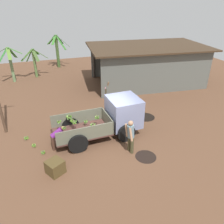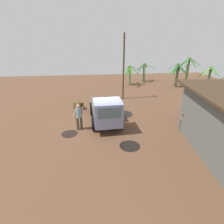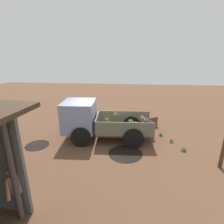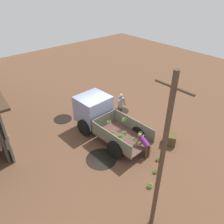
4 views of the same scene
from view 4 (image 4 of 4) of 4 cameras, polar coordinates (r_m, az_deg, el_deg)
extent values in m
plane|color=brown|center=(12.95, -1.24, -5.10)|extent=(36.00, 36.00, 0.00)
cylinder|color=black|center=(14.84, 2.44, 0.30)|extent=(1.01, 1.01, 0.01)
cylinder|color=black|center=(11.25, -2.80, -12.13)|extent=(1.57, 1.57, 0.01)
cylinder|color=black|center=(14.35, -12.76, -1.81)|extent=(1.16, 1.16, 0.01)
cube|color=#52322C|center=(11.70, 2.64, -6.58)|extent=(2.97, 1.91, 0.08)
cube|color=#646653|center=(10.98, -0.47, -6.92)|extent=(2.89, 0.18, 0.72)
cube|color=#646653|center=(11.98, 5.57, -3.29)|extent=(2.89, 0.18, 0.72)
cube|color=#646653|center=(12.28, -2.06, -2.12)|extent=(0.13, 1.78, 0.72)
cube|color=#7F88AF|center=(12.72, -4.94, 0.90)|extent=(1.69, 1.81, 1.55)
cube|color=#4C606B|center=(13.13, -7.25, 3.40)|extent=(0.09, 1.39, 0.68)
cylinder|color=black|center=(12.53, -7.33, -4.07)|extent=(0.98, 0.27, 0.98)
cylinder|color=black|center=(13.48, -1.11, -0.89)|extent=(0.98, 0.27, 0.98)
cylinder|color=black|center=(11.00, 0.88, -9.86)|extent=(0.98, 0.27, 0.98)
cylinder|color=black|center=(12.06, 7.19, -5.73)|extent=(0.98, 0.27, 0.98)
sphere|color=#453E2D|center=(11.43, 0.05, -5.32)|extent=(0.08, 0.08, 0.08)
cylinder|color=#60953B|center=(11.46, 0.36, -5.57)|extent=(0.15, 0.15, 0.15)
cylinder|color=#528334|center=(11.50, 0.24, -5.33)|extent=(0.18, 0.09, 0.12)
cylinder|color=#76AA41|center=(11.50, -0.11, -5.31)|extent=(0.09, 0.18, 0.12)
cylinder|color=#548225|center=(11.47, -0.19, -5.60)|extent=(0.14, 0.13, 0.17)
cylinder|color=#65B02B|center=(11.44, -0.12, -5.71)|extent=(0.15, 0.06, 0.16)
cylinder|color=#5F9927|center=(11.43, 0.18, -5.74)|extent=(0.08, 0.16, 0.16)
sphere|color=brown|center=(11.07, 3.36, -5.26)|extent=(0.09, 0.09, 0.09)
cylinder|color=#54872A|center=(11.06, 3.24, -5.75)|extent=(0.17, 0.12, 0.17)
cylinder|color=olive|center=(11.06, 3.43, -5.76)|extent=(0.12, 0.17, 0.17)
cylinder|color=olive|center=(11.08, 3.64, -5.67)|extent=(0.08, 0.19, 0.16)
cylinder|color=#629527|center=(11.12, 3.71, -5.40)|extent=(0.19, 0.11, 0.14)
cylinder|color=olive|center=(11.15, 3.52, -5.42)|extent=(0.17, 0.07, 0.17)
cylinder|color=#6EA848|center=(11.16, 3.28, -5.38)|extent=(0.12, 0.16, 0.17)
cylinder|color=#4B8123|center=(11.13, 3.01, -5.33)|extent=(0.09, 0.20, 0.13)
cylinder|color=#62973D|center=(11.07, 2.95, -5.52)|extent=(0.20, 0.12, 0.12)
sphere|color=#403A2A|center=(11.02, 7.42, -5.24)|extent=(0.07, 0.07, 0.07)
cylinder|color=#5A812E|center=(11.05, 7.12, -5.48)|extent=(0.13, 0.12, 0.13)
cylinder|color=#55842C|center=(11.00, 7.27, -5.60)|extent=(0.16, 0.09, 0.10)
cylinder|color=#7AAF38|center=(11.02, 7.64, -5.57)|extent=(0.04, 0.15, 0.11)
cylinder|color=#55922D|center=(11.08, 7.69, -5.32)|extent=(0.16, 0.08, 0.10)
cylinder|color=olive|center=(11.10, 7.34, -5.25)|extent=(0.12, 0.14, 0.11)
sphere|color=brown|center=(10.90, 2.45, -6.24)|extent=(0.08, 0.08, 0.08)
cylinder|color=#457C1E|center=(10.90, 2.82, -6.59)|extent=(0.10, 0.20, 0.12)
cylinder|color=#69A22E|center=(10.98, 2.70, -6.36)|extent=(0.18, 0.05, 0.16)
cylinder|color=#4F861D|center=(10.99, 2.24, -6.29)|extent=(0.07, 0.19, 0.15)
cylinder|color=#4B7718|center=(10.94, 2.13, -6.59)|extent=(0.16, 0.12, 0.17)
cylinder|color=#6B9F3B|center=(10.87, 2.40, -6.73)|extent=(0.17, 0.16, 0.13)
sphere|color=#47402E|center=(10.63, 2.11, -6.43)|extent=(0.09, 0.09, 0.09)
cylinder|color=#4A881E|center=(10.72, 1.72, -6.40)|extent=(0.05, 0.25, 0.14)
cylinder|color=#4A7523|center=(10.69, 1.73, -6.87)|extent=(0.18, 0.16, 0.23)
cylinder|color=#5B8329|center=(10.59, 1.92, -7.00)|extent=(0.24, 0.16, 0.15)
cylinder|color=#7DB250|center=(10.64, 2.41, -7.01)|extent=(0.05, 0.22, 0.21)
cylinder|color=#5B912F|center=(10.69, 2.62, -6.56)|extent=(0.25, 0.14, 0.15)
cylinder|color=#517E30|center=(10.74, 2.24, -6.52)|extent=(0.22, 0.15, 0.20)
sphere|color=#4C4531|center=(11.87, 3.26, -1.74)|extent=(0.09, 0.09, 0.09)
cylinder|color=#73A54A|center=(11.90, 3.64, -2.06)|extent=(0.16, 0.19, 0.16)
cylinder|color=#567E2D|center=(11.96, 3.55, -1.86)|extent=(0.21, 0.05, 0.15)
cylinder|color=#75A33D|center=(11.97, 3.09, -1.75)|extent=(0.12, 0.22, 0.14)
cylinder|color=#7DAF4B|center=(11.91, 2.82, -1.90)|extent=(0.16, 0.20, 0.13)
cylinder|color=#51851F|center=(11.87, 3.03, -2.21)|extent=(0.19, 0.07, 0.19)
cylinder|color=olive|center=(11.86, 3.38, -2.25)|extent=(0.11, 0.19, 0.18)
sphere|color=#4D4532|center=(11.73, -0.79, -2.40)|extent=(0.08, 0.08, 0.08)
cylinder|color=#68983A|center=(11.76, -1.12, -2.65)|extent=(0.17, 0.13, 0.13)
cylinder|color=#6FA927|center=(11.71, -0.85, -2.82)|extent=(0.16, 0.14, 0.14)
cylinder|color=#73A940|center=(11.73, -0.59, -2.79)|extent=(0.05, 0.18, 0.14)
cylinder|color=#57812D|center=(11.79, -0.54, -2.63)|extent=(0.16, 0.09, 0.17)
cylinder|color=#437422|center=(11.82, -0.66, -2.49)|extent=(0.17, 0.12, 0.15)
cylinder|color=#5BA02D|center=(11.81, -1.02, -2.44)|extent=(0.05, 0.18, 0.12)
sphere|color=#4D4532|center=(10.53, 5.81, -6.91)|extent=(0.08, 0.08, 0.08)
cylinder|color=#608C3E|center=(10.55, 6.08, -7.26)|extent=(0.11, 0.17, 0.15)
cylinder|color=#598622|center=(10.60, 6.02, -7.07)|extent=(0.16, 0.06, 0.16)
cylinder|color=#63AF28|center=(10.60, 5.60, -6.84)|extent=(0.10, 0.19, 0.11)
cylinder|color=#5D8936|center=(10.54, 5.40, -7.11)|extent=(0.18, 0.14, 0.11)
cylinder|color=#527A30|center=(10.52, 5.76, -7.38)|extent=(0.15, 0.14, 0.15)
cylinder|color=#3F3833|center=(11.26, -26.95, -5.98)|extent=(0.16, 0.16, 3.09)
cylinder|color=#4E3829|center=(6.92, 12.67, -13.25)|extent=(0.15, 0.15, 6.04)
cylinder|color=#4E3829|center=(5.43, 15.88, 6.21)|extent=(1.11, 0.07, 0.07)
cylinder|color=#434026|center=(14.01, 2.42, 0.19)|extent=(0.19, 0.19, 0.85)
cylinder|color=#434026|center=(13.85, 1.80, -0.21)|extent=(0.19, 0.19, 0.85)
cylinder|color=gray|center=(13.52, 2.26, 2.66)|extent=(0.40, 0.36, 0.69)
sphere|color=tan|center=(13.29, 2.41, 4.31)|extent=(0.24, 0.24, 0.24)
cylinder|color=tan|center=(13.61, 3.22, 2.77)|extent=(0.16, 0.33, 0.63)
cylinder|color=tan|center=(13.34, 2.03, 2.09)|extent=(0.15, 0.29, 0.63)
cylinder|color=#492E23|center=(11.15, 8.87, -10.50)|extent=(0.15, 0.15, 0.73)
cylinder|color=#492E23|center=(11.27, 9.54, -9.99)|extent=(0.15, 0.15, 0.73)
cylinder|color=#702680|center=(10.97, 8.45, -7.65)|extent=(0.64, 0.30, 0.54)
sphere|color=#8C6746|center=(11.00, 7.22, -6.03)|extent=(0.21, 0.21, 0.21)
cylinder|color=#8C6746|center=(11.08, 6.59, -7.86)|extent=(0.11, 0.29, 0.54)
cylinder|color=#8C6746|center=(11.29, 8.00, -7.17)|extent=(0.10, 0.20, 0.55)
cylinder|color=#483E2C|center=(12.00, -25.50, -10.23)|extent=(0.18, 0.18, 0.74)
cylinder|color=#483E2C|center=(12.08, -24.73, -9.70)|extent=(0.18, 0.18, 0.74)
cylinder|color=#CB8395|center=(11.66, -25.95, -7.48)|extent=(0.40, 0.37, 0.61)
sphere|color=#8C6746|center=(11.47, -26.53, -5.89)|extent=(0.21, 0.21, 0.21)
cylinder|color=#8C6746|center=(11.68, -26.95, -7.83)|extent=(0.18, 0.28, 0.55)
cylinder|color=#8C6746|center=(11.82, -25.55, -6.89)|extent=(0.18, 0.28, 0.55)
sphere|color=brown|center=(11.29, 11.94, -11.88)|extent=(0.07, 0.07, 0.07)
cylinder|color=#629F39|center=(11.33, 12.21, -12.09)|extent=(0.13, 0.14, 0.12)
cylinder|color=#659D3F|center=(11.35, 12.14, -12.01)|extent=(0.15, 0.08, 0.13)
cylinder|color=olive|center=(11.37, 11.95, -11.86)|extent=(0.15, 0.11, 0.12)
cylinder|color=#4B7E1B|center=(11.36, 11.75, -11.85)|extent=(0.08, 0.16, 0.11)
cylinder|color=#577C2C|center=(11.33, 11.65, -12.08)|extent=(0.12, 0.13, 0.14)
cylinder|color=#7CAF42|center=(11.30, 11.69, -12.19)|extent=(0.15, 0.07, 0.13)
cylinder|color=#598C39|center=(11.27, 11.88, -12.26)|extent=(0.15, 0.12, 0.11)
cylinder|color=#538E2F|center=(11.30, 12.10, -12.25)|extent=(0.06, 0.15, 0.13)
sphere|color=brown|center=(10.09, 9.89, -18.21)|extent=(0.07, 0.07, 0.07)
cylinder|color=#669A2E|center=(10.14, 9.47, -18.40)|extent=(0.12, 0.16, 0.16)
cylinder|color=#577732|center=(10.09, 9.52, -18.60)|extent=(0.19, 0.06, 0.12)
cylinder|color=#59A122|center=(10.11, 9.80, -18.73)|extent=(0.15, 0.12, 0.17)
cylinder|color=#588633|center=(10.12, 10.02, -18.71)|extent=(0.09, 0.16, 0.17)
cylinder|color=#578735|center=(10.13, 10.28, -18.51)|extent=(0.12, 0.18, 0.14)
cylinder|color=#7AA74B|center=(10.16, 10.20, -18.20)|extent=(0.19, 0.06, 0.13)
cylinder|color=#64AE23|center=(10.17, 9.95, -18.06)|extent=(0.18, 0.13, 0.12)
cylinder|color=olive|center=(10.17, 9.62, -18.10)|extent=(0.09, 0.19, 0.12)
sphere|color=#47402E|center=(10.70, 11.23, -14.79)|extent=(0.06, 0.06, 0.06)
cylinder|color=#5C8727|center=(10.77, 11.42, -14.78)|extent=(0.16, 0.04, 0.11)
cylinder|color=#578B33|center=(10.77, 11.12, -14.86)|extent=(0.11, 0.13, 0.15)
cylinder|color=#65A236|center=(10.75, 10.92, -14.89)|extent=(0.08, 0.15, 0.13)
cylinder|color=#67A533|center=(10.73, 10.95, -15.06)|extent=(0.14, 0.10, 0.15)
cylinder|color=#60A324|center=(10.68, 11.10, -15.17)|extent=(0.16, 0.10, 0.11)
cylinder|color=#69A229|center=(10.70, 11.42, -15.16)|extent=(0.07, 0.16, 0.11)
cylinder|color=#5D923B|center=(10.74, 11.52, -14.99)|extent=(0.13, 0.14, 0.13)
cube|color=#4D3C1F|center=(12.33, 14.84, -6.80)|extent=(0.90, 0.90, 0.62)
camera|label=1|loc=(16.74, 35.16, 23.34)|focal=35.00mm
camera|label=2|loc=(20.35, -22.23, 23.88)|focal=28.00mm
camera|label=3|loc=(7.59, -50.82, -8.98)|focal=28.00mm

